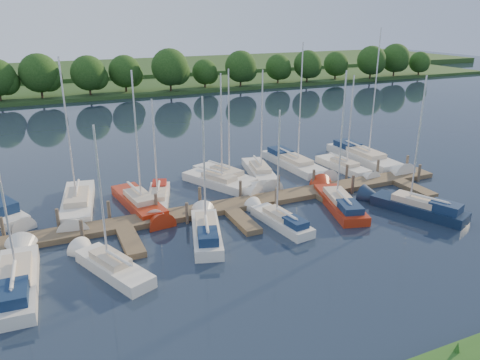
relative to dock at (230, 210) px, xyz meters
name	(u,v)px	position (x,y,z in m)	size (l,w,h in m)	color
ground	(276,255)	(0.00, -7.31, -0.20)	(260.00, 260.00, 0.00)	#1B2637
dock	(230,210)	(0.00, 0.00, 0.00)	(40.00, 6.00, 0.40)	brown
mooring_pilings	(225,200)	(0.00, 1.13, 0.40)	(38.24, 2.84, 2.00)	#473D33
far_shore	(99,86)	(0.00, 67.69, 0.10)	(180.00, 30.00, 0.60)	#23451A
distant_hill	(84,71)	(0.00, 92.69, 0.50)	(220.00, 40.00, 1.40)	#2F4D21
treeline	(113,74)	(0.95, 54.76, 3.86)	(146.76, 9.23, 8.22)	#38281C
motorboat	(4,214)	(-15.65, 5.70, 0.16)	(3.88, 6.24, 1.76)	silver
sailboat_n_2	(78,206)	(-10.50, 5.30, 0.08)	(3.47, 9.46, 11.91)	silver
sailboat_n_3	(141,205)	(-6.04, 3.53, 0.08)	(3.00, 8.65, 10.93)	#A1250E
sailboat_n_4	(158,199)	(-4.49, 4.12, 0.11)	(3.31, 6.75, 8.66)	silver
sailboat_n_5	(220,184)	(1.31, 5.44, 0.08)	(4.75, 7.63, 10.15)	silver
sailboat_n_6	(227,178)	(2.52, 6.63, 0.08)	(4.06, 8.02, 10.31)	silver
sailboat_n_7	(260,173)	(5.74, 6.47, 0.07)	(3.16, 7.97, 10.07)	silver
sailboat_n_8	(295,164)	(9.97, 7.36, 0.12)	(2.88, 9.77, 12.23)	silver
sailboat_n_9	(345,168)	(13.90, 4.67, 0.07)	(2.27, 7.38, 9.38)	silver
sailboat_n_10	(365,158)	(17.51, 6.20, 0.13)	(2.69, 10.68, 13.48)	silver
sailboat_s_0	(17,282)	(-14.71, -4.71, 0.14)	(2.46, 8.86, 11.34)	silver
sailboat_s_1	(111,268)	(-9.73, -5.15, 0.08)	(3.86, 6.91, 9.14)	silver
sailboat_s_2	(206,233)	(-3.13, -3.27, 0.15)	(3.55, 7.60, 9.91)	silver
sailboat_s_3	(280,221)	(2.35, -3.51, 0.12)	(2.32, 6.69, 8.56)	silver
sailboat_s_4	(338,203)	(8.15, -2.40, 0.12)	(3.87, 8.55, 10.76)	#A1250E
sailboat_s_5	(415,208)	(12.77, -5.73, 0.14)	(4.54, 8.10, 10.65)	#101F36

